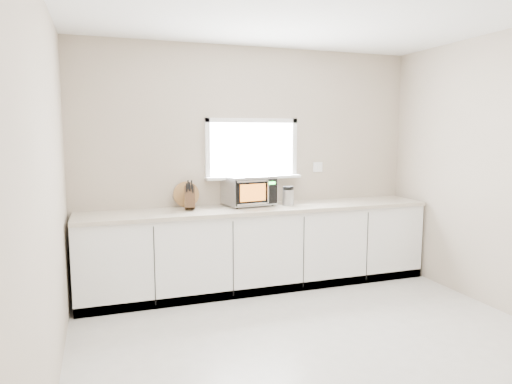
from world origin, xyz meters
name	(u,v)px	position (x,y,z in m)	size (l,w,h in m)	color
ground	(332,355)	(0.00, 0.00, 0.00)	(4.00, 4.00, 0.00)	beige
back_wall	(252,165)	(0.00, 2.00, 1.36)	(4.00, 0.17, 2.70)	#BEAC97
cabinets	(260,249)	(0.00, 1.70, 0.44)	(3.92, 0.60, 0.88)	white
countertop	(260,209)	(0.00, 1.69, 0.90)	(3.92, 0.64, 0.04)	beige
microwave	(249,190)	(-0.09, 1.83, 1.10)	(0.57, 0.48, 0.34)	black
knife_block	(190,197)	(-0.77, 1.75, 1.06)	(0.14, 0.24, 0.32)	#4F351C
cutting_board	(186,194)	(-0.78, 1.94, 1.06)	(0.28, 0.28, 0.02)	#AC7842
coffee_grinder	(288,196)	(0.33, 1.69, 1.03)	(0.14, 0.14, 0.22)	#B3B5BA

